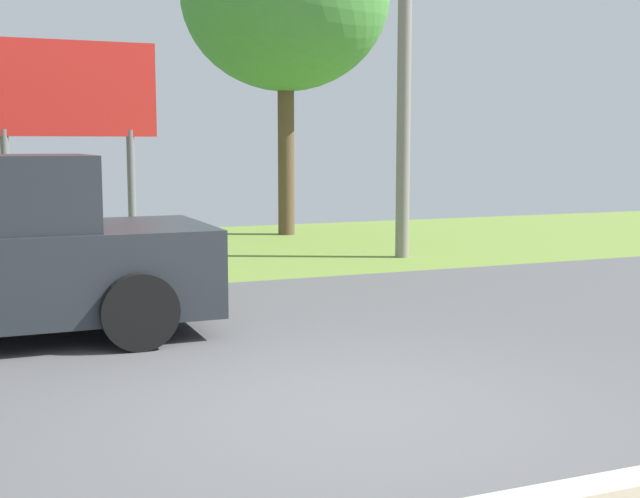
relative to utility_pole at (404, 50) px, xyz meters
The scene contains 3 objects.
ground_plane 7.34m from the utility_pole, 134.10° to the right, with size 40.00×22.00×0.20m.
utility_pole is the anchor object (origin of this frame).
roadside_billboard 5.71m from the utility_pole, behind, with size 2.60×0.12×3.50m.
Camera 1 is at (-2.49, -5.59, 1.99)m, focal length 47.29 mm.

